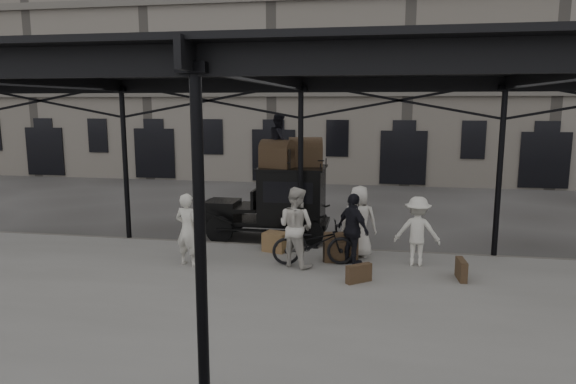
{
  "coord_description": "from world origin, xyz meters",
  "views": [
    {
      "loc": [
        2.03,
        -11.34,
        3.96
      ],
      "look_at": [
        -0.27,
        1.6,
        1.7
      ],
      "focal_mm": 32.0,
      "sensor_mm": 36.0,
      "label": 1
    }
  ],
  "objects_px": {
    "porter_left": "(188,230)",
    "porter_official": "(353,230)",
    "bicycle": "(314,243)",
    "taxi": "(281,200)",
    "steamer_trunk_roof_near": "(277,156)",
    "steamer_trunk_platform": "(340,248)"
  },
  "relations": [
    {
      "from": "steamer_trunk_roof_near",
      "to": "porter_official",
      "type": "bearing_deg",
      "value": -27.97
    },
    {
      "from": "porter_left",
      "to": "steamer_trunk_roof_near",
      "type": "xyz_separation_m",
      "value": [
        1.57,
        2.97,
        1.49
      ]
    },
    {
      "from": "taxi",
      "to": "bicycle",
      "type": "relative_size",
      "value": 1.84
    },
    {
      "from": "porter_left",
      "to": "taxi",
      "type": "bearing_deg",
      "value": -102.55
    },
    {
      "from": "porter_official",
      "to": "bicycle",
      "type": "distance_m",
      "value": 0.99
    },
    {
      "from": "porter_left",
      "to": "steamer_trunk_platform",
      "type": "bearing_deg",
      "value": -149.25
    },
    {
      "from": "taxi",
      "to": "steamer_trunk_roof_near",
      "type": "bearing_deg",
      "value": -108.07
    },
    {
      "from": "porter_left",
      "to": "bicycle",
      "type": "bearing_deg",
      "value": -154.26
    },
    {
      "from": "taxi",
      "to": "porter_left",
      "type": "distance_m",
      "value": 3.62
    },
    {
      "from": "bicycle",
      "to": "steamer_trunk_platform",
      "type": "relative_size",
      "value": 2.44
    },
    {
      "from": "bicycle",
      "to": "steamer_trunk_roof_near",
      "type": "relative_size",
      "value": 2.2
    },
    {
      "from": "porter_official",
      "to": "steamer_trunk_platform",
      "type": "xyz_separation_m",
      "value": [
        -0.31,
        0.31,
        -0.57
      ]
    },
    {
      "from": "bicycle",
      "to": "steamer_trunk_platform",
      "type": "bearing_deg",
      "value": -65.28
    },
    {
      "from": "taxi",
      "to": "steamer_trunk_platform",
      "type": "xyz_separation_m",
      "value": [
        1.9,
        -2.19,
        -0.76
      ]
    },
    {
      "from": "taxi",
      "to": "bicycle",
      "type": "xyz_separation_m",
      "value": [
        1.29,
        -2.64,
        -0.53
      ]
    },
    {
      "from": "bicycle",
      "to": "steamer_trunk_platform",
      "type": "xyz_separation_m",
      "value": [
        0.61,
        0.45,
        -0.22
      ]
    },
    {
      "from": "porter_left",
      "to": "bicycle",
      "type": "height_order",
      "value": "porter_left"
    },
    {
      "from": "taxi",
      "to": "porter_official",
      "type": "xyz_separation_m",
      "value": [
        2.21,
        -2.5,
        -0.19
      ]
    },
    {
      "from": "porter_left",
      "to": "porter_official",
      "type": "xyz_separation_m",
      "value": [
        3.87,
        0.71,
        -0.0
      ]
    },
    {
      "from": "bicycle",
      "to": "taxi",
      "type": "bearing_deg",
      "value": 14.39
    },
    {
      "from": "steamer_trunk_platform",
      "to": "porter_official",
      "type": "bearing_deg",
      "value": -56.02
    },
    {
      "from": "porter_left",
      "to": "porter_official",
      "type": "height_order",
      "value": "porter_left"
    }
  ]
}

